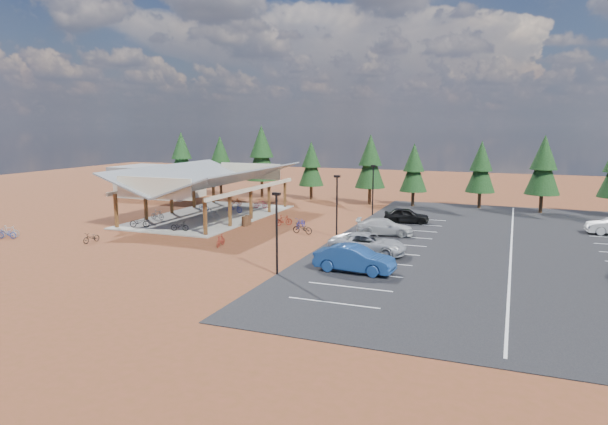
# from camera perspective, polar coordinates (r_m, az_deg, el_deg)

# --- Properties ---
(ground) EXTENTS (140.00, 140.00, 0.00)m
(ground) POSITION_cam_1_polar(r_m,az_deg,el_deg) (44.77, -3.46, -2.63)
(ground) COLOR brown
(ground) RESTS_ON ground
(asphalt_lot) EXTENTS (27.00, 44.00, 0.04)m
(asphalt_lot) POSITION_cam_1_polar(r_m,az_deg,el_deg) (43.73, 20.97, -3.50)
(asphalt_lot) COLOR black
(asphalt_lot) RESTS_ON ground
(concrete_pad) EXTENTS (10.60, 18.60, 0.10)m
(concrete_pad) POSITION_cam_1_polar(r_m,az_deg,el_deg) (55.48, -9.83, -0.38)
(concrete_pad) COLOR gray
(concrete_pad) RESTS_ON ground
(bike_pavilion) EXTENTS (11.65, 19.40, 4.97)m
(bike_pavilion) POSITION_cam_1_polar(r_m,az_deg,el_deg) (54.98, -9.94, 3.50)
(bike_pavilion) COLOR #502C16
(bike_pavilion) RESTS_ON concrete_pad
(outbuilding) EXTENTS (11.00, 7.00, 3.90)m
(outbuilding) POSITION_cam_1_polar(r_m,az_deg,el_deg) (72.02, -14.92, 3.23)
(outbuilding) COLOR #ADA593
(outbuilding) RESTS_ON ground
(lamp_post_0) EXTENTS (0.50, 0.25, 5.14)m
(lamp_post_0) POSITION_cam_1_polar(r_m,az_deg,el_deg) (33.23, -2.89, -1.58)
(lamp_post_0) COLOR black
(lamp_post_0) RESTS_ON ground
(lamp_post_1) EXTENTS (0.50, 0.25, 5.14)m
(lamp_post_1) POSITION_cam_1_polar(r_m,az_deg,el_deg) (44.30, 3.48, 1.15)
(lamp_post_1) COLOR black
(lamp_post_1) RESTS_ON ground
(lamp_post_2) EXTENTS (0.50, 0.25, 5.14)m
(lamp_post_2) POSITION_cam_1_polar(r_m,az_deg,el_deg) (55.75, 7.27, 2.76)
(lamp_post_2) COLOR black
(lamp_post_2) RESTS_ON ground
(trash_bin_0) EXTENTS (0.60, 0.60, 0.90)m
(trash_bin_0) POSITION_cam_1_polar(r_m,az_deg,el_deg) (49.81, -6.23, -0.93)
(trash_bin_0) COLOR #442A18
(trash_bin_0) RESTS_ON ground
(trash_bin_1) EXTENTS (0.60, 0.60, 0.90)m
(trash_bin_1) POSITION_cam_1_polar(r_m,az_deg,el_deg) (50.43, -5.91, -0.80)
(trash_bin_1) COLOR #442A18
(trash_bin_1) RESTS_ON ground
(pine_0) EXTENTS (3.54, 3.54, 8.24)m
(pine_0) POSITION_cam_1_polar(r_m,az_deg,el_deg) (75.28, -12.77, 5.85)
(pine_0) COLOR #382314
(pine_0) RESTS_ON ground
(pine_1) EXTENTS (3.32, 3.32, 7.73)m
(pine_1) POSITION_cam_1_polar(r_m,az_deg,el_deg) (71.99, -8.81, 5.58)
(pine_1) COLOR #382314
(pine_1) RESTS_ON ground
(pine_2) EXTENTS (3.92, 3.92, 9.12)m
(pine_2) POSITION_cam_1_polar(r_m,az_deg,el_deg) (68.74, -4.49, 6.20)
(pine_2) COLOR #382314
(pine_2) RESTS_ON ground
(pine_3) EXTENTS (3.09, 3.09, 7.19)m
(pine_3) POSITION_cam_1_polar(r_m,az_deg,el_deg) (66.72, 0.76, 5.12)
(pine_3) COLOR #382314
(pine_3) RESTS_ON ground
(pine_4) EXTENTS (3.49, 3.49, 8.12)m
(pine_4) POSITION_cam_1_polar(r_m,az_deg,el_deg) (63.01, 6.99, 5.32)
(pine_4) COLOR #382314
(pine_4) RESTS_ON ground
(pine_5) EXTENTS (3.06, 3.06, 7.14)m
(pine_5) POSITION_cam_1_polar(r_m,az_deg,el_deg) (62.21, 11.48, 4.60)
(pine_5) COLOR #382314
(pine_5) RESTS_ON ground
(pine_6) EXTENTS (3.21, 3.21, 7.47)m
(pine_6) POSITION_cam_1_polar(r_m,az_deg,el_deg) (62.69, 18.14, 4.54)
(pine_6) COLOR #382314
(pine_6) RESTS_ON ground
(pine_7) EXTENTS (3.52, 3.52, 8.19)m
(pine_7) POSITION_cam_1_polar(r_m,az_deg,el_deg) (61.48, 23.91, 4.54)
(pine_7) COLOR #382314
(pine_7) RESTS_ON ground
(bike_0) EXTENTS (1.91, 1.14, 0.95)m
(bike_0) POSITION_cam_1_polar(r_m,az_deg,el_deg) (50.62, -16.92, -0.97)
(bike_0) COLOR black
(bike_0) RESTS_ON concrete_pad
(bike_1) EXTENTS (1.67, 0.65, 0.98)m
(bike_1) POSITION_cam_1_polar(r_m,az_deg,el_deg) (54.13, -15.17, -0.23)
(bike_1) COLOR gray
(bike_1) RESTS_ON concrete_pad
(bike_2) EXTENTS (1.62, 0.95, 0.80)m
(bike_2) POSITION_cam_1_polar(r_m,az_deg,el_deg) (58.86, -10.51, 0.59)
(bike_2) COLOR navy
(bike_2) RESTS_ON concrete_pad
(bike_3) EXTENTS (1.64, 0.60, 0.96)m
(bike_3) POSITION_cam_1_polar(r_m,az_deg,el_deg) (61.77, -7.28, 1.15)
(bike_3) COLOR #94290B
(bike_3) RESTS_ON concrete_pad
(bike_4) EXTENTS (1.66, 0.90, 0.83)m
(bike_4) POSITION_cam_1_polar(r_m,az_deg,el_deg) (48.06, -12.96, -1.41)
(bike_4) COLOR black
(bike_4) RESTS_ON concrete_pad
(bike_5) EXTENTS (1.74, 0.80, 1.01)m
(bike_5) POSITION_cam_1_polar(r_m,az_deg,el_deg) (52.79, -9.53, -0.25)
(bike_5) COLOR #9FA5A9
(bike_5) RESTS_ON concrete_pad
(bike_6) EXTENTS (1.76, 0.62, 0.92)m
(bike_6) POSITION_cam_1_polar(r_m,az_deg,el_deg) (57.03, -7.34, 0.46)
(bike_6) COLOR #16229A
(bike_6) RESTS_ON concrete_pad
(bike_7) EXTENTS (1.57, 0.89, 0.91)m
(bike_7) POSITION_cam_1_polar(r_m,az_deg,el_deg) (59.70, -4.62, 0.89)
(bike_7) COLOR maroon
(bike_7) RESTS_ON concrete_pad
(bike_8) EXTENTS (0.69, 1.61, 0.82)m
(bike_8) POSITION_cam_1_polar(r_m,az_deg,el_deg) (45.84, -21.47, -2.47)
(bike_8) COLOR black
(bike_8) RESTS_ON ground
(bike_9) EXTENTS (1.69, 1.18, 1.00)m
(bike_9) POSITION_cam_1_polar(r_m,az_deg,el_deg) (50.79, -28.64, -1.77)
(bike_9) COLOR gray
(bike_9) RESTS_ON ground
(bike_10) EXTENTS (1.72, 1.00, 0.85)m
(bike_10) POSITION_cam_1_polar(r_m,az_deg,el_deg) (50.39, -28.82, -1.94)
(bike_10) COLOR #163699
(bike_10) RESTS_ON ground
(bike_11) EXTENTS (0.62, 1.58, 0.92)m
(bike_11) POSITION_cam_1_polar(r_m,az_deg,el_deg) (41.88, -8.76, -2.92)
(bike_11) COLOR maroon
(bike_11) RESTS_ON ground
(bike_14) EXTENTS (0.69, 1.82, 0.94)m
(bike_14) POSITION_cam_1_polar(r_m,az_deg,el_deg) (48.66, -0.33, -1.09)
(bike_14) COLOR navy
(bike_14) RESTS_ON ground
(bike_15) EXTENTS (1.53, 1.40, 0.98)m
(bike_15) POSITION_cam_1_polar(r_m,az_deg,el_deg) (49.84, -2.15, -0.83)
(bike_15) COLOR maroon
(bike_15) RESTS_ON ground
(bike_16) EXTENTS (1.90, 0.89, 0.96)m
(bike_16) POSITION_cam_1_polar(r_m,az_deg,el_deg) (46.04, -0.17, -1.68)
(bike_16) COLOR black
(bike_16) RESTS_ON ground
(car_1) EXTENTS (5.16, 2.07, 1.67)m
(car_1) POSITION_cam_1_polar(r_m,az_deg,el_deg) (34.26, 5.34, -4.87)
(car_1) COLOR navy
(car_1) RESTS_ON asphalt_lot
(car_2) EXTENTS (5.54, 2.61, 1.53)m
(car_2) POSITION_cam_1_polar(r_m,az_deg,el_deg) (38.88, 6.71, -3.30)
(car_2) COLOR #A6A8AD
(car_2) RESTS_ON asphalt_lot
(car_3) EXTENTS (4.97, 2.64, 1.37)m
(car_3) POSITION_cam_1_polar(r_m,az_deg,el_deg) (45.88, 8.50, -1.50)
(car_3) COLOR #BCBCBC
(car_3) RESTS_ON asphalt_lot
(car_4) EXTENTS (4.43, 2.44, 1.43)m
(car_4) POSITION_cam_1_polar(r_m,az_deg,el_deg) (51.78, 10.73, -0.31)
(car_4) COLOR black
(car_4) RESTS_ON asphalt_lot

